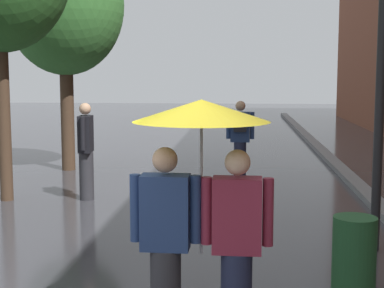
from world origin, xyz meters
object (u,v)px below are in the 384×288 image
object	(u,v)px
pedestrian_walking_far	(240,139)
street_lamp_post	(382,53)
couple_under_umbrella	(201,184)
litter_bin	(354,258)
pedestrian_walking_midground	(86,150)
street_tree_2	(65,6)

from	to	relation	value
pedestrian_walking_far	street_lamp_post	bearing A→B (deg)	-69.72
couple_under_umbrella	litter_bin	world-z (taller)	couple_under_umbrella
couple_under_umbrella	pedestrian_walking_midground	distance (m)	6.09
street_lamp_post	litter_bin	distance (m)	2.76
street_tree_2	pedestrian_walking_midground	distance (m)	4.53
pedestrian_walking_midground	pedestrian_walking_far	distance (m)	3.43
street_tree_2	couple_under_umbrella	bearing A→B (deg)	-66.88
pedestrian_walking_midground	pedestrian_walking_far	size ratio (longest dim) A/B	1.03
street_lamp_post	pedestrian_walking_far	world-z (taller)	street_lamp_post
couple_under_umbrella	street_tree_2	bearing A→B (deg)	113.12
couple_under_umbrella	litter_bin	xyz separation A→B (m)	(1.48, 1.17, -0.96)
street_tree_2	pedestrian_walking_midground	size ratio (longest dim) A/B	3.12
street_lamp_post	pedestrian_walking_far	bearing A→B (deg)	110.28
street_tree_2	pedestrian_walking_midground	world-z (taller)	street_tree_2
couple_under_umbrella	pedestrian_walking_far	size ratio (longest dim) A/B	1.22
litter_bin	couple_under_umbrella	bearing A→B (deg)	-141.72
couple_under_umbrella	pedestrian_walking_midground	size ratio (longest dim) A/B	1.18
pedestrian_walking_midground	pedestrian_walking_far	world-z (taller)	pedestrian_walking_midground
street_lamp_post	pedestrian_walking_midground	world-z (taller)	street_lamp_post
litter_bin	pedestrian_walking_far	world-z (taller)	pedestrian_walking_far
street_tree_2	couple_under_umbrella	xyz separation A→B (m)	(3.74, -8.75, -2.44)
street_tree_2	pedestrian_walking_far	bearing A→B (deg)	-16.06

